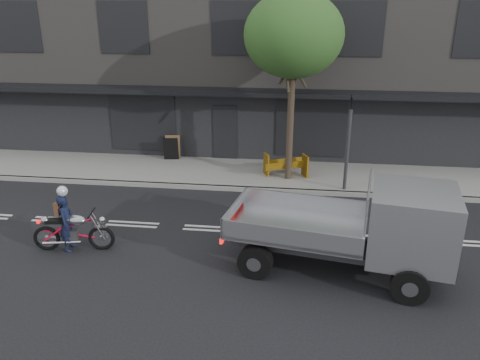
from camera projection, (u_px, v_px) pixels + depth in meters
name	position (u px, v px, depth m)	size (l,w,h in m)	color
ground	(210.00, 229.00, 13.96)	(80.00, 80.00, 0.00)	black
sidewalk	(232.00, 173.00, 18.29)	(32.00, 3.20, 0.15)	gray
kerb	(226.00, 188.00, 16.81)	(32.00, 0.20, 0.15)	gray
building_main	(250.00, 53.00, 23.01)	(26.00, 10.00, 8.00)	slate
street_tree	(294.00, 36.00, 15.72)	(3.40, 3.40, 6.74)	#382B21
traffic_light_pole	(348.00, 148.00, 15.99)	(0.12, 0.12, 3.50)	#2D2D30
motorcycle	(73.00, 230.00, 12.60)	(2.19, 0.64, 1.13)	black
rider	(67.00, 223.00, 12.54)	(0.58, 0.38, 1.59)	#131835
flatbed_ute	(389.00, 225.00, 11.05)	(5.57, 2.99, 2.45)	black
construction_barrier	(285.00, 167.00, 17.46)	(1.56, 0.63, 0.88)	#FFAA0D
sandwich_board	(171.00, 149.00, 19.39)	(0.61, 0.41, 0.97)	black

